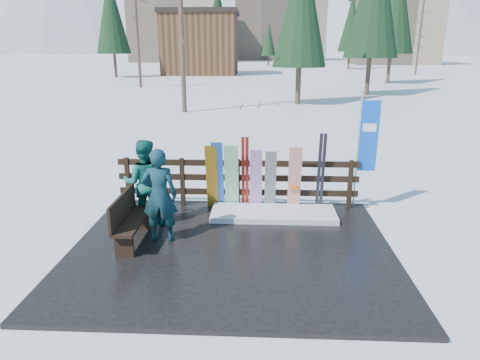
# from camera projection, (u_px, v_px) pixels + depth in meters

# --- Properties ---
(ground) EXTENTS (700.00, 700.00, 0.00)m
(ground) POSITION_uv_depth(u_px,v_px,m) (232.00, 251.00, 8.08)
(ground) COLOR white
(ground) RESTS_ON ground
(deck) EXTENTS (6.00, 5.00, 0.08)m
(deck) POSITION_uv_depth(u_px,v_px,m) (232.00, 249.00, 8.07)
(deck) COLOR black
(deck) RESTS_ON ground
(fence) EXTENTS (5.60, 0.10, 1.15)m
(fence) POSITION_uv_depth(u_px,v_px,m) (238.00, 179.00, 9.96)
(fence) COLOR black
(fence) RESTS_ON deck
(snow_patch) EXTENTS (2.76, 1.00, 0.12)m
(snow_patch) POSITION_uv_depth(u_px,v_px,m) (273.00, 214.00, 9.53)
(snow_patch) COLOR white
(snow_patch) RESTS_ON deck
(bench) EXTENTS (0.41, 1.50, 0.97)m
(bench) POSITION_uv_depth(u_px,v_px,m) (129.00, 217.00, 8.11)
(bench) COLOR black
(bench) RESTS_ON deck
(snowboard_0) EXTENTS (0.26, 0.43, 1.63)m
(snowboard_0) POSITION_uv_depth(u_px,v_px,m) (218.00, 175.00, 9.72)
(snowboard_0) COLOR blue
(snowboard_0) RESTS_ON deck
(snowboard_1) EXTENTS (0.32, 0.43, 1.57)m
(snowboard_1) POSITION_uv_depth(u_px,v_px,m) (232.00, 177.00, 9.72)
(snowboard_1) COLOR white
(snowboard_1) RESTS_ON deck
(snowboard_2) EXTENTS (0.26, 0.40, 1.55)m
(snowboard_2) POSITION_uv_depth(u_px,v_px,m) (212.00, 177.00, 9.74)
(snowboard_2) COLOR #FFAA15
(snowboard_2) RESTS_ON deck
(snowboard_3) EXTENTS (0.28, 0.39, 1.47)m
(snowboard_3) POSITION_uv_depth(u_px,v_px,m) (256.00, 179.00, 9.71)
(snowboard_3) COLOR white
(snowboard_3) RESTS_ON deck
(snowboard_4) EXTENTS (0.25, 0.37, 1.43)m
(snowboard_4) POSITION_uv_depth(u_px,v_px,m) (270.00, 180.00, 9.70)
(snowboard_4) COLOR black
(snowboard_4) RESTS_ON deck
(snowboard_5) EXTENTS (0.29, 0.21, 1.51)m
(snowboard_5) POSITION_uv_depth(u_px,v_px,m) (295.00, 179.00, 9.66)
(snowboard_5) COLOR silver
(snowboard_5) RESTS_ON deck
(ski_pair_a) EXTENTS (0.17, 0.35, 1.74)m
(ski_pair_a) POSITION_uv_depth(u_px,v_px,m) (245.00, 173.00, 9.75)
(ski_pair_a) COLOR maroon
(ski_pair_a) RESTS_ON deck
(ski_pair_b) EXTENTS (0.17, 0.19, 1.81)m
(ski_pair_b) POSITION_uv_depth(u_px,v_px,m) (321.00, 172.00, 9.66)
(ski_pair_b) COLOR black
(ski_pair_b) RESTS_ON deck
(rental_flag) EXTENTS (0.45, 0.04, 2.60)m
(rental_flag) POSITION_uv_depth(u_px,v_px,m) (366.00, 140.00, 9.59)
(rental_flag) COLOR silver
(rental_flag) RESTS_ON deck
(person_front) EXTENTS (0.69, 0.48, 1.84)m
(person_front) POSITION_uv_depth(u_px,v_px,m) (160.00, 196.00, 8.10)
(person_front) COLOR #134642
(person_front) RESTS_ON deck
(person_back) EXTENTS (0.97, 0.80, 1.82)m
(person_back) POSITION_uv_depth(u_px,v_px,m) (145.00, 182.00, 8.91)
(person_back) COLOR #105C52
(person_back) RESTS_ON deck
(resort_buildings) EXTENTS (73.00, 87.60, 22.60)m
(resort_buildings) POSITION_uv_depth(u_px,v_px,m) (264.00, 24.00, 115.20)
(resort_buildings) COLOR tan
(resort_buildings) RESTS_ON ground
(trees) EXTENTS (42.24, 68.61, 12.23)m
(trees) POSITION_uv_depth(u_px,v_px,m) (284.00, 30.00, 52.90)
(trees) COLOR #382B1E
(trees) RESTS_ON ground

